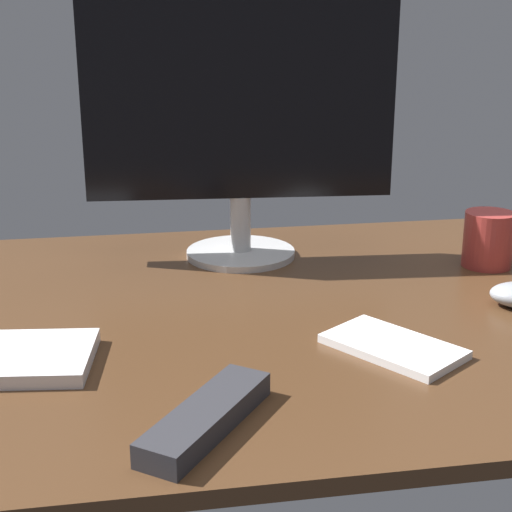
# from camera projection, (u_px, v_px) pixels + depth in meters

# --- Properties ---
(desk) EXTENTS (1.40, 0.84, 0.02)m
(desk) POSITION_uv_depth(u_px,v_px,m) (231.00, 318.00, 1.10)
(desk) COLOR #4C301C
(desk) RESTS_ON ground
(monitor) EXTENTS (0.51, 0.19, 0.43)m
(monitor) POSITION_uv_depth(u_px,v_px,m) (240.00, 115.00, 1.26)
(monitor) COLOR silver
(monitor) RESTS_ON desk
(tv_remote) EXTENTS (0.15, 0.18, 0.03)m
(tv_remote) POSITION_uv_depth(u_px,v_px,m) (207.00, 417.00, 0.79)
(tv_remote) COLOR #2D2D33
(tv_remote) RESTS_ON desk
(coffee_mug) EXTENTS (0.08, 0.08, 0.09)m
(coffee_mug) POSITION_uv_depth(u_px,v_px,m) (488.00, 239.00, 1.27)
(coffee_mug) COLOR #B23833
(coffee_mug) RESTS_ON desk
(notepad) EXTENTS (0.17, 0.19, 0.01)m
(notepad) POSITION_uv_depth(u_px,v_px,m) (393.00, 346.00, 0.97)
(notepad) COLOR white
(notepad) RESTS_ON desk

